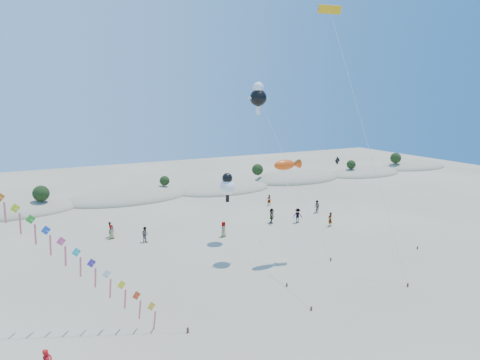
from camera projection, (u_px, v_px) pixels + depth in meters
The scene contains 8 objects.
dune_ridge at pixel (135, 197), 62.85m from camera, with size 145.30×11.49×5.57m.
kite_train at pixel (2, 200), 26.05m from camera, with size 19.30×12.04×16.97m.
fish_kite at pixel (287, 165), 37.27m from camera, with size 5.09×9.74×9.73m.
cartoon_kite_low at pixel (227, 185), 42.86m from camera, with size 1.66×13.20×7.53m.
cartoon_kite_high at pixel (258, 96), 37.84m from camera, with size 6.16×6.24×16.83m.
parafoil_kite at pixel (331, 15), 38.03m from camera, with size 2.35×11.75×24.02m.
dark_kite at pixel (356, 181), 46.71m from camera, with size 2.40×11.08×8.42m.
beachgoers at pixel (248, 219), 48.86m from camera, with size 27.51×12.23×1.88m.
Camera 1 is at (-11.54, -16.84, 15.26)m, focal length 30.00 mm.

